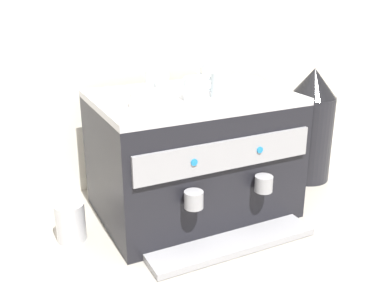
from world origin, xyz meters
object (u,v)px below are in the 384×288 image
object	(u,v)px
ceramic_cup_3	(219,84)
ceramic_cup_1	(196,89)
espresso_machine	(193,155)
ceramic_bowl_0	(243,86)
coffee_grinder	(310,125)
ceramic_bowl_1	(149,100)
ceramic_cup_4	(212,72)
milk_pitcher	(71,222)
ceramic_cup_0	(157,82)
ceramic_cup_2	(159,77)

from	to	relation	value
ceramic_cup_3	ceramic_cup_1	bearing A→B (deg)	-173.89
espresso_machine	ceramic_cup_1	world-z (taller)	ceramic_cup_1
ceramic_bowl_0	coffee_grinder	bearing A→B (deg)	11.70
espresso_machine	ceramic_bowl_1	distance (m)	0.31
ceramic_cup_1	ceramic_cup_4	bearing A→B (deg)	51.81
ceramic_cup_3	milk_pitcher	xyz separation A→B (m)	(-0.49, 0.05, -0.40)
espresso_machine	milk_pitcher	distance (m)	0.45
ceramic_cup_0	coffee_grinder	xyz separation A→B (m)	(0.64, -0.01, -0.23)
espresso_machine	ceramic_cup_1	xyz separation A→B (m)	(-0.03, -0.07, 0.25)
milk_pitcher	ceramic_bowl_0	bearing A→B (deg)	-2.79
ceramic_cup_0	coffee_grinder	world-z (taller)	ceramic_cup_0
espresso_machine	ceramic_cup_4	size ratio (longest dim) A/B	6.06
ceramic_bowl_0	ceramic_bowl_1	world-z (taller)	ceramic_bowl_1
ceramic_cup_2	ceramic_bowl_1	bearing A→B (deg)	-118.16
ceramic_cup_0	milk_pitcher	distance (m)	0.52
ceramic_cup_0	ceramic_cup_3	size ratio (longest dim) A/B	1.23
ceramic_bowl_0	ceramic_bowl_1	distance (m)	0.35
coffee_grinder	ceramic_cup_1	bearing A→B (deg)	-168.79
ceramic_cup_1	ceramic_cup_0	bearing A→B (deg)	121.28
ceramic_cup_0	ceramic_cup_2	world-z (taller)	ceramic_cup_0
ceramic_cup_4	milk_pitcher	xyz separation A→B (m)	(-0.59, -0.17, -0.39)
ceramic_cup_0	ceramic_cup_4	size ratio (longest dim) A/B	1.11
espresso_machine	ceramic_cup_1	bearing A→B (deg)	-109.81
ceramic_bowl_0	ceramic_cup_2	bearing A→B (deg)	139.19
coffee_grinder	milk_pitcher	distance (m)	0.98
espresso_machine	ceramic_bowl_0	size ratio (longest dim) A/B	4.99
ceramic_cup_1	ceramic_bowl_1	xyz separation A→B (m)	(-0.16, -0.01, -0.02)
ceramic_cup_1	milk_pitcher	xyz separation A→B (m)	(-0.40, 0.06, -0.39)
espresso_machine	ceramic_bowl_1	size ratio (longest dim) A/B	5.46
espresso_machine	ceramic_cup_0	size ratio (longest dim) A/B	5.48
milk_pitcher	coffee_grinder	bearing A→B (deg)	2.85
ceramic_bowl_0	coffee_grinder	xyz separation A→B (m)	(0.37, 0.08, -0.21)
ceramic_bowl_0	ceramic_bowl_1	xyz separation A→B (m)	(-0.35, -0.04, 0.00)
ceramic_cup_0	ceramic_bowl_0	world-z (taller)	ceramic_cup_0
espresso_machine	ceramic_bowl_0	distance (m)	0.29
ceramic_cup_2	ceramic_bowl_0	xyz separation A→B (m)	(0.22, -0.19, -0.01)
ceramic_cup_0	ceramic_cup_4	distance (m)	0.29
ceramic_cup_3	ceramic_bowl_0	xyz separation A→B (m)	(0.11, 0.03, -0.02)
coffee_grinder	ceramic_cup_4	bearing A→B (deg)	161.79
ceramic_cup_1	ceramic_bowl_1	size ratio (longest dim) A/B	1.01
espresso_machine	ceramic_cup_4	distance (m)	0.34
espresso_machine	milk_pitcher	xyz separation A→B (m)	(-0.43, -0.01, -0.15)
ceramic_bowl_1	ceramic_cup_0	bearing A→B (deg)	59.29
ceramic_cup_1	milk_pitcher	size ratio (longest dim) A/B	0.95
ceramic_cup_2	ceramic_bowl_1	world-z (taller)	ceramic_cup_2
milk_pitcher	ceramic_bowl_1	bearing A→B (deg)	-16.32
ceramic_cup_0	ceramic_cup_2	bearing A→B (deg)	65.34
ceramic_cup_4	ceramic_bowl_0	size ratio (longest dim) A/B	0.82
ceramic_cup_0	ceramic_bowl_1	bearing A→B (deg)	-120.71
espresso_machine	ceramic_cup_0	xyz separation A→B (m)	(-0.10, 0.05, 0.25)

